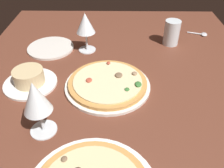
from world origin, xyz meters
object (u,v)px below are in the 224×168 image
(ramekin_on_saucer, at_px, (29,79))
(pizza_main, at_px, (108,84))
(wine_glass_near, at_px, (85,25))
(water_glass, at_px, (171,34))
(spoon, at_px, (202,34))
(side_plate, at_px, (51,48))
(wine_glass_far, at_px, (36,99))

(ramekin_on_saucer, bearing_deg, pizza_main, -91.89)
(wine_glass_near, height_order, water_glass, wine_glass_near)
(pizza_main, distance_m, spoon, 0.59)
(wine_glass_near, distance_m, spoon, 0.56)
(water_glass, relative_size, side_plate, 0.55)
(ramekin_on_saucer, bearing_deg, water_glass, -60.61)
(side_plate, xyz_separation_m, spoon, (0.14, -0.69, 0.00))
(wine_glass_far, distance_m, side_plate, 0.48)
(pizza_main, distance_m, ramekin_on_saucer, 0.27)
(pizza_main, bearing_deg, side_plate, 44.35)
(water_glass, distance_m, spoon, 0.19)
(side_plate, height_order, spoon, spoon)
(wine_glass_near, xyz_separation_m, side_plate, (0.01, 0.16, -0.11))
(pizza_main, distance_m, wine_glass_near, 0.29)
(ramekin_on_saucer, distance_m, side_plate, 0.25)
(wine_glass_far, xyz_separation_m, spoon, (0.60, -0.61, -0.11))
(pizza_main, distance_m, wine_glass_far, 0.28)
(pizza_main, bearing_deg, water_glass, -40.80)
(wine_glass_far, bearing_deg, side_plate, 10.06)
(wine_glass_far, bearing_deg, ramekin_on_saucer, 24.93)
(wine_glass_near, distance_m, water_glass, 0.37)
(water_glass, xyz_separation_m, spoon, (0.09, -0.17, -0.04))
(water_glass, height_order, side_plate, water_glass)
(ramekin_on_saucer, relative_size, wine_glass_far, 1.09)
(pizza_main, height_order, ramekin_on_saucer, ramekin_on_saucer)
(side_plate, distance_m, spoon, 0.70)
(pizza_main, relative_size, side_plate, 1.48)
(pizza_main, relative_size, spoon, 3.09)
(ramekin_on_saucer, xyz_separation_m, wine_glass_far, (-0.21, -0.10, 0.09))
(ramekin_on_saucer, xyz_separation_m, water_glass, (0.30, -0.54, 0.02))
(wine_glass_far, xyz_separation_m, water_glass, (0.51, -0.44, -0.07))
(ramekin_on_saucer, relative_size, side_plate, 0.93)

